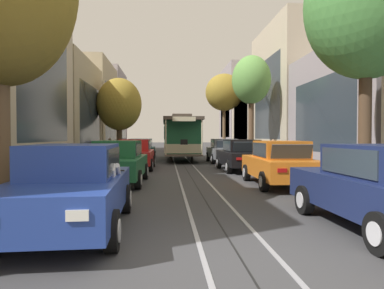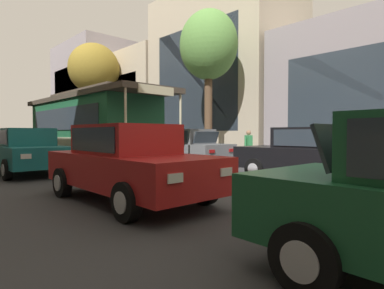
# 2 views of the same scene
# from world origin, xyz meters

# --- Properties ---
(ground_plane) EXTENTS (160.00, 160.00, 0.00)m
(ground_plane) POSITION_xyz_m (0.00, 19.04, 0.00)
(ground_plane) COLOR #38383A
(trolley_track_rails) EXTENTS (1.14, 55.61, 0.01)m
(trolley_track_rails) POSITION_xyz_m (0.00, 21.80, 0.00)
(trolley_track_rails) COLOR gray
(trolley_track_rails) RESTS_ON ground
(building_facade_left) EXTENTS (5.87, 47.31, 10.26)m
(building_facade_left) POSITION_xyz_m (-9.51, 21.82, 4.70)
(building_facade_left) COLOR gray
(building_facade_left) RESTS_ON ground
(building_facade_right) EXTENTS (5.85, 47.31, 10.97)m
(building_facade_right) POSITION_xyz_m (9.34, 23.75, 4.75)
(building_facade_right) COLOR beige
(building_facade_right) RESTS_ON ground
(parked_car_blue_near_left) EXTENTS (2.11, 4.41, 1.58)m
(parked_car_blue_near_left) POSITION_xyz_m (-2.79, 1.95, 0.80)
(parked_car_blue_near_left) COLOR #233D93
(parked_car_blue_near_left) RESTS_ON ground
(parked_car_green_second_left) EXTENTS (2.07, 4.39, 1.58)m
(parked_car_green_second_left) POSITION_xyz_m (-2.82, 8.15, 0.80)
(parked_car_green_second_left) COLOR #1E6038
(parked_car_green_second_left) RESTS_ON ground
(parked_car_red_mid_left) EXTENTS (2.02, 4.37, 1.58)m
(parked_car_red_mid_left) POSITION_xyz_m (-2.70, 13.85, 0.80)
(parked_car_red_mid_left) COLOR red
(parked_car_red_mid_left) RESTS_ON ground
(parked_car_teal_fourth_left) EXTENTS (2.10, 4.40, 1.58)m
(parked_car_teal_fourth_left) POSITION_xyz_m (-2.90, 20.11, 0.80)
(parked_car_teal_fourth_left) COLOR #196B70
(parked_car_teal_fourth_left) RESTS_ON ground
(parked_car_navy_near_right) EXTENTS (2.04, 4.38, 1.58)m
(parked_car_navy_near_right) POSITION_xyz_m (2.92, 1.48, 0.80)
(parked_car_navy_near_right) COLOR #19234C
(parked_car_navy_near_right) RESTS_ON ground
(parked_car_orange_second_right) EXTENTS (2.09, 4.40, 1.58)m
(parked_car_orange_second_right) POSITION_xyz_m (2.92, 7.24, 0.80)
(parked_car_orange_second_right) COLOR orange
(parked_car_orange_second_right) RESTS_ON ground
(parked_car_black_mid_right) EXTENTS (2.05, 4.38, 1.58)m
(parked_car_black_mid_right) POSITION_xyz_m (2.70, 12.52, 0.80)
(parked_car_black_mid_right) COLOR black
(parked_car_black_mid_right) RESTS_ON ground
(parked_car_grey_fourth_right) EXTENTS (2.01, 4.36, 1.58)m
(parked_car_grey_fourth_right) POSITION_xyz_m (2.76, 18.18, 0.80)
(parked_car_grey_fourth_right) COLOR slate
(parked_car_grey_fourth_right) RESTS_ON ground
(street_tree_kerb_left_second) EXTENTS (3.73, 3.93, 6.64)m
(street_tree_kerb_left_second) POSITION_xyz_m (-5.01, 24.66, 4.42)
(street_tree_kerb_left_second) COLOR #4C3826
(street_tree_kerb_left_second) RESTS_ON ground
(street_tree_kerb_right_near) EXTENTS (3.66, 2.93, 7.68)m
(street_tree_kerb_right_near) POSITION_xyz_m (4.84, 5.23, 5.52)
(street_tree_kerb_right_near) COLOR #4C3826
(street_tree_kerb_right_near) RESTS_ON ground
(street_tree_kerb_right_second) EXTENTS (2.65, 2.90, 7.30)m
(street_tree_kerb_right_second) POSITION_xyz_m (4.77, 18.71, 5.56)
(street_tree_kerb_right_second) COLOR brown
(street_tree_kerb_right_second) RESTS_ON ground
(street_tree_kerb_right_mid) EXTENTS (3.91, 3.47, 8.30)m
(street_tree_kerb_right_mid) POSITION_xyz_m (4.98, 31.02, 6.32)
(street_tree_kerb_right_mid) COLOR brown
(street_tree_kerb_right_mid) RESTS_ON ground
(cable_car_trolley) EXTENTS (2.62, 9.14, 3.28)m
(cable_car_trolley) POSITION_xyz_m (0.00, 21.30, 1.66)
(cable_car_trolley) COLOR #1E5B38
(cable_car_trolley) RESTS_ON ground
(motorcycle_with_rider) EXTENTS (0.56, 1.99, 1.37)m
(motorcycle_with_rider) POSITION_xyz_m (-2.18, 2.13, 0.65)
(motorcycle_with_rider) COLOR black
(motorcycle_with_rider) RESTS_ON ground
(pedestrian_on_left_pavement) EXTENTS (0.55, 0.38, 1.61)m
(pedestrian_on_left_pavement) POSITION_xyz_m (-5.86, 24.96, 0.91)
(pedestrian_on_left_pavement) COLOR black
(pedestrian_on_left_pavement) RESTS_ON ground
(pedestrian_on_right_pavement) EXTENTS (0.55, 0.41, 1.56)m
(pedestrian_on_right_pavement) POSITION_xyz_m (5.82, 17.11, 0.87)
(pedestrian_on_right_pavement) COLOR slate
(pedestrian_on_right_pavement) RESTS_ON ground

